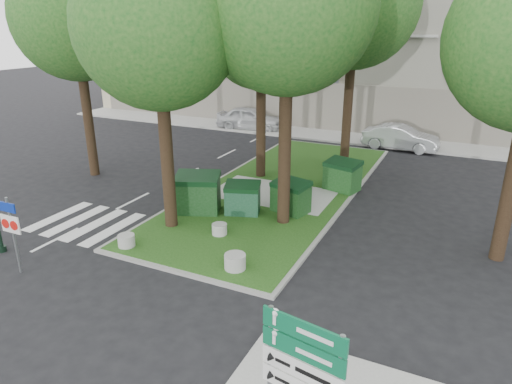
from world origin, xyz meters
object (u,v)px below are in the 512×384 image
Objects in this scene: tree_median_near_left at (160,9)px; dumpster_d at (342,175)px; dumpster_b at (243,198)px; bollard_left at (126,240)px; dumpster_c at (291,197)px; traffic_sign_pole at (12,225)px; tree_median_mid at (264,21)px; tree_street_left at (76,5)px; bollard_right at (235,261)px; directional_sign at (303,372)px; car_silver at (400,138)px; litter_bin at (353,175)px; dumpster_a at (198,193)px; bollard_mid at (219,229)px; car_white at (250,118)px.

tree_median_near_left is 6.36× the size of dumpster_d.
dumpster_b reaches higher than bollard_left.
dumpster_d is at bearing 59.55° from bollard_left.
traffic_sign_pole is at bearing -110.96° from dumpster_c.
tree_street_left is (-7.50, -3.00, 0.67)m from tree_median_mid.
dumpster_c is 4.76m from bollard_right.
bollard_right is at bearing 3.61° from bollard_left.
car_silver is (-1.84, 21.60, -1.27)m from directional_sign.
litter_bin is at bearing 42.93° from dumpster_b.
dumpster_a is 4.69m from bollard_right.
tree_median_near_left is 20.34× the size of bollard_mid.
tree_street_left is 14.11m from car_white.
tree_median_mid is at bearing -169.95° from dumpster_d.
directional_sign is (2.94, -13.13, 1.21)m from dumpster_d.
car_silver reaches higher than dumpster_b.
car_silver is at bearing 54.90° from dumpster_b.
tree_street_left is 12.02m from bollard_mid.
bollard_right is at bearing -27.91° from tree_median_near_left.
tree_street_left is 6.64× the size of dumpster_d.
bollard_right is at bearing -82.12° from dumpster_d.
tree_street_left reaches higher than litter_bin.
litter_bin is at bearing 11.44° from tree_median_mid.
car_silver is (1.10, 8.47, -0.06)m from dumpster_d.
dumpster_b is 4.94m from dumpster_d.
traffic_sign_pole is 9.94m from directional_sign.
traffic_sign_pole reaches higher than dumpster_d.
tree_median_mid reaches higher than bollard_left.
tree_median_near_left reaches higher than dumpster_b.
dumpster_c is at bearing -155.53° from car_white.
tree_street_left is at bearing 153.43° from tree_median_near_left.
bollard_left is 0.12× the size of car_white.
dumpster_b is at bearing -74.87° from tree_median_mid.
tree_median_mid is 11.03m from bollard_right.
dumpster_a reaches higher than dumpster_c.
tree_median_mid is 3.58× the size of directional_sign.
dumpster_d is at bearing 38.45° from dumpster_b.
bollard_left is 17.72m from car_silver.
car_silver is (3.80, 12.60, 0.00)m from dumpster_b.
dumpster_d is at bearing 82.97° from bollard_right.
dumpster_d is 0.36× the size of car_white.
tree_median_near_left is 7.13m from dumpster_b.
tree_street_left is 7.21× the size of dumpster_b.
directional_sign is at bearing -71.35° from dumpster_a.
dumpster_c is 0.95× the size of dumpster_d.
traffic_sign_pole reaches higher than dumpster_c.
directional_sign is (7.35, -6.96, -5.34)m from tree_median_near_left.
dumpster_a is 1.71m from dumpster_b.
dumpster_c is 0.56× the size of directional_sign.
tree_street_left reaches higher than car_silver.
directional_sign is 0.65× the size of car_silver.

